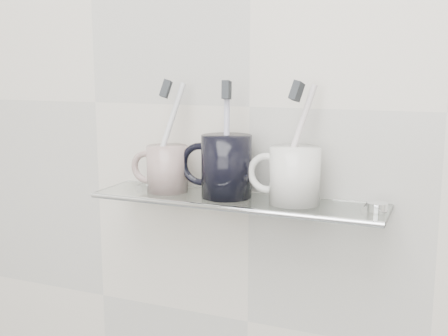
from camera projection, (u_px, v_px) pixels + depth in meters
The scene contains 18 objects.
wall_back at pixel (249, 107), 0.97m from camera, with size 2.50×2.50×0.00m, color beige.
shelf_glass at pixel (236, 201), 0.95m from camera, with size 0.50×0.12×0.01m, color silver.
shelf_rail at pixel (223, 208), 0.90m from camera, with size 0.01×0.01×0.50m, color silver.
bracket_left at pixel (143, 191), 1.07m from camera, with size 0.02×0.02×0.03m, color silver.
bracket_right at pixel (367, 213), 0.91m from camera, with size 0.02×0.02×0.03m, color silver.
mug_left at pixel (167, 169), 0.99m from camera, with size 0.07×0.07×0.08m, color silver.
mug_left_handle at pixel (146, 167), 1.01m from camera, with size 0.06×0.06×0.01m, color silver.
toothbrush_left at pixel (167, 135), 0.98m from camera, with size 0.01×0.01×0.19m, color silver.
bristles_left at pixel (166, 89), 0.97m from camera, with size 0.01×0.02×0.03m, color #282B2F.
mug_center at pixel (227, 166), 0.95m from camera, with size 0.09×0.09×0.11m, color black.
mug_center_handle at pixel (200, 164), 0.97m from camera, with size 0.08×0.08×0.01m, color black.
toothbrush_center at pixel (227, 138), 0.94m from camera, with size 0.01×0.01×0.19m, color #B3B0D7.
bristles_center at pixel (227, 90), 0.92m from camera, with size 0.01×0.02×0.03m, color #282B2F.
mug_right at pixel (295, 175), 0.90m from camera, with size 0.08×0.08×0.09m, color silver.
mug_right_handle at pixel (267, 173), 0.92m from camera, with size 0.07×0.07×0.01m, color silver.
toothbrush_right at pixel (296, 142), 0.89m from camera, with size 0.01×0.01×0.19m, color beige.
bristles_right at pixel (297, 91), 0.88m from camera, with size 0.01×0.02×0.03m, color #282B2F.
chrome_cap at pixel (377, 207), 0.86m from camera, with size 0.03×0.03×0.01m, color silver.
Camera 1 is at (0.33, 0.18, 1.32)m, focal length 45.00 mm.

